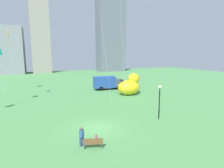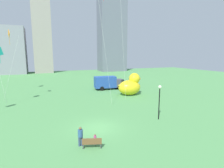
# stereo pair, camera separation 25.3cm
# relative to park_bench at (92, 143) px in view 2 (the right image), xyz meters

# --- Properties ---
(ground_plane) EXTENTS (140.00, 140.00, 0.00)m
(ground_plane) POSITION_rel_park_bench_xyz_m (1.62, 3.70, -0.47)
(ground_plane) COLOR #539753
(park_bench) EXTENTS (1.63, 0.91, 0.90)m
(park_bench) POSITION_rel_park_bench_xyz_m (0.00, 0.00, 0.00)
(park_bench) COLOR brown
(park_bench) RESTS_ON ground
(person_adult) EXTENTS (0.40, 0.40, 1.65)m
(person_adult) POSITION_rel_park_bench_xyz_m (-0.78, 0.72, 0.44)
(person_adult) COLOR #38476B
(person_adult) RESTS_ON ground
(person_child) EXTENTS (0.23, 0.23, 0.95)m
(person_child) POSITION_rel_park_bench_xyz_m (0.39, 0.45, 0.05)
(person_child) COLOR silver
(person_child) RESTS_ON ground
(giant_inflatable_duck) EXTENTS (4.97, 3.19, 4.12)m
(giant_inflatable_duck) POSITION_rel_park_bench_xyz_m (11.90, 16.17, 1.28)
(giant_inflatable_duck) COLOR yellow
(giant_inflatable_duck) RESTS_ON ground
(lamppost) EXTENTS (0.39, 0.39, 4.05)m
(lamppost) POSITION_rel_park_bench_xyz_m (8.98, 3.43, 2.42)
(lamppost) COLOR black
(lamppost) RESTS_ON ground
(box_truck) EXTENTS (6.44, 2.75, 2.85)m
(box_truck) POSITION_rel_park_bench_xyz_m (9.94, 22.78, 0.98)
(box_truck) COLOR #264CA5
(box_truck) RESTS_ON ground
(city_skyline) EXTENTS (69.63, 12.73, 32.46)m
(city_skyline) POSITION_rel_park_bench_xyz_m (1.14, 66.89, 12.47)
(city_skyline) COLOR gray
(city_skyline) RESTS_ON ground
(kite_orange) EXTENTS (3.01, 2.45, 11.31)m
(kite_orange) POSITION_rel_park_bench_xyz_m (-7.78, 18.94, 9.74)
(kite_orange) COLOR silver
(kite_orange) RESTS_ON ground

